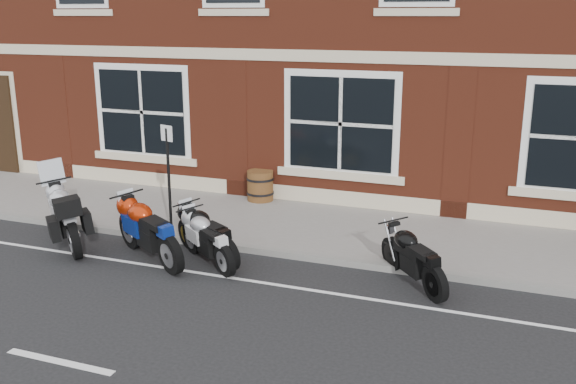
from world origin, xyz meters
name	(u,v)px	position (x,y,z in m)	size (l,w,h in m)	color
ground	(179,275)	(0.00, 0.00, 0.00)	(80.00, 80.00, 0.00)	black
sidewalk	(251,220)	(0.00, 3.00, 0.06)	(30.00, 3.00, 0.12)	slate
kerb	(217,245)	(0.00, 1.42, 0.06)	(30.00, 0.16, 0.12)	slate
moto_touring_silver	(67,212)	(-2.76, 0.64, 0.62)	(1.81, 1.68, 1.53)	black
moto_sport_red	(150,228)	(-0.84, 0.48, 0.59)	(2.01, 1.32, 1.03)	black
moto_sport_black	(207,232)	(0.10, 0.88, 0.50)	(1.72, 1.13, 0.88)	black
moto_sport_silver	(208,237)	(0.22, 0.66, 0.48)	(1.56, 1.21, 0.84)	black
moto_naked_black	(414,255)	(3.76, 1.03, 0.50)	(1.34, 1.56, 0.87)	black
barrel_planter	(260,186)	(-0.32, 4.30, 0.47)	(0.63, 0.63, 0.69)	#482213
parking_sign	(169,172)	(-1.05, 1.55, 1.35)	(0.29, 0.11, 2.13)	black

